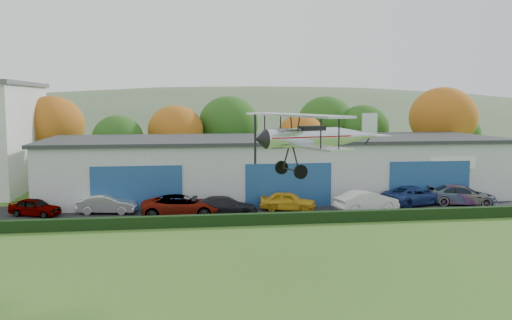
{
  "coord_description": "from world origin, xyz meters",
  "views": [
    {
      "loc": [
        -3.81,
        -21.61,
        8.67
      ],
      "look_at": [
        0.63,
        9.8,
        5.25
      ],
      "focal_mm": 39.14,
      "sensor_mm": 36.0,
      "label": 1
    }
  ],
  "objects": [
    {
      "name": "car_2",
      "position": [
        -3.62,
        19.48,
        0.86
      ],
      "size": [
        5.91,
        2.86,
        1.62
      ],
      "primitive_type": "imported",
      "rotation": [
        0.0,
        0.0,
        1.54
      ],
      "color": "gray",
      "rests_on": "apron"
    },
    {
      "name": "car_0",
      "position": [
        -14.43,
        21.23,
        0.72
      ],
      "size": [
        4.22,
        2.99,
        1.33
      ],
      "primitive_type": "imported",
      "rotation": [
        0.0,
        0.0,
        1.16
      ],
      "color": "gray",
      "rests_on": "apron"
    },
    {
      "name": "ground",
      "position": [
        0.0,
        0.0,
        0.0
      ],
      "size": [
        300.0,
        300.0,
        0.0
      ],
      "primitive_type": "plane",
      "color": "#456921",
      "rests_on": "ground"
    },
    {
      "name": "apron",
      "position": [
        3.0,
        21.0,
        0.03
      ],
      "size": [
        48.0,
        9.0,
        0.05
      ],
      "primitive_type": "cube",
      "color": "black",
      "rests_on": "ground"
    },
    {
      "name": "hedge",
      "position": [
        3.0,
        16.2,
        0.4
      ],
      "size": [
        46.0,
        0.6,
        0.8
      ],
      "primitive_type": "cube",
      "color": "black",
      "rests_on": "ground"
    },
    {
      "name": "biplane",
      "position": [
        3.01,
        5.9,
        6.88
      ],
      "size": [
        7.36,
        8.32,
        3.12
      ],
      "rotation": [
        0.0,
        0.0,
        0.31
      ],
      "color": "silver"
    },
    {
      "name": "car_1",
      "position": [
        -9.19,
        21.4,
        0.77
      ],
      "size": [
        4.57,
        2.12,
        1.45
      ],
      "primitive_type": "imported",
      "rotation": [
        0.0,
        0.0,
        1.43
      ],
      "color": "silver",
      "rests_on": "apron"
    },
    {
      "name": "hangar",
      "position": [
        5.0,
        27.98,
        2.66
      ],
      "size": [
        40.6,
        12.6,
        5.3
      ],
      "color": "#B2B7BC",
      "rests_on": "ground"
    },
    {
      "name": "car_7",
      "position": [
        19.39,
        21.0,
        0.85
      ],
      "size": [
        5.93,
        3.8,
        1.6
      ],
      "primitive_type": "imported",
      "rotation": [
        0.0,
        0.0,
        1.27
      ],
      "color": "gray",
      "rests_on": "apron"
    },
    {
      "name": "car_5",
      "position": [
        10.63,
        19.32,
        0.87
      ],
      "size": [
        5.23,
        2.81,
        1.64
      ],
      "primitive_type": "imported",
      "rotation": [
        0.0,
        0.0,
        1.8
      ],
      "color": "silver",
      "rests_on": "apron"
    },
    {
      "name": "car_3",
      "position": [
        -0.35,
        19.41,
        0.77
      ],
      "size": [
        5.14,
        2.58,
        1.43
      ],
      "primitive_type": "imported",
      "rotation": [
        0.0,
        0.0,
        1.45
      ],
      "color": "black",
      "rests_on": "apron"
    },
    {
      "name": "car_4",
      "position": [
        4.7,
        20.63,
        0.79
      ],
      "size": [
        4.65,
        2.99,
        1.47
      ],
      "primitive_type": "imported",
      "rotation": [
        0.0,
        0.0,
        1.26
      ],
      "color": "gold",
      "rests_on": "apron"
    },
    {
      "name": "tree_belt",
      "position": [
        0.85,
        40.62,
        5.61
      ],
      "size": [
        75.7,
        13.22,
        10.12
      ],
      "color": "#3D2614",
      "rests_on": "ground"
    },
    {
      "name": "distant_hills",
      "position": [
        -4.38,
        140.0,
        -13.05
      ],
      "size": [
        430.0,
        196.0,
        56.0
      ],
      "color": "#4C6642",
      "rests_on": "ground"
    },
    {
      "name": "car_6",
      "position": [
        15.46,
        21.43,
        0.84
      ],
      "size": [
        6.24,
        4.49,
        1.58
      ],
      "primitive_type": "imported",
      "rotation": [
        0.0,
        0.0,
        1.94
      ],
      "color": "navy",
      "rests_on": "apron"
    }
  ]
}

